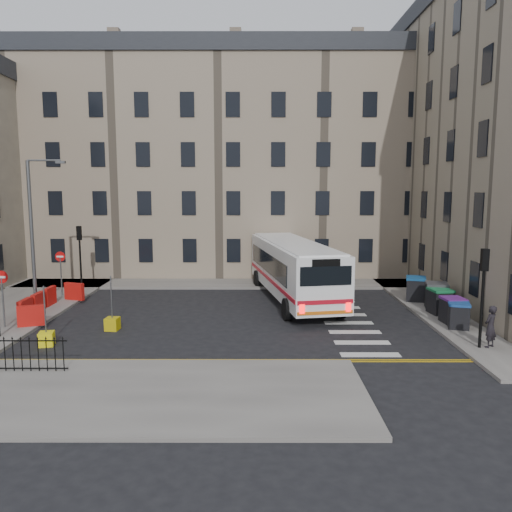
{
  "coord_description": "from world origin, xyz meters",
  "views": [
    {
      "loc": [
        -0.58,
        -25.36,
        6.67
      ],
      "look_at": [
        -0.63,
        1.48,
        3.0
      ],
      "focal_mm": 35.0,
      "sensor_mm": 36.0,
      "label": 1
    }
  ],
  "objects_px": {
    "wheelie_bin_c": "(440,301)",
    "pedestrian": "(490,327)",
    "wheelie_bin_b": "(453,310)",
    "wheelie_bin_d": "(436,296)",
    "wheelie_bin_a": "(458,315)",
    "bollard_chevron": "(112,324)",
    "wheelie_bin_e": "(416,289)",
    "bollard_yellow": "(47,339)",
    "streetlamp": "(32,231)",
    "bus": "(293,267)"
  },
  "relations": [
    {
      "from": "wheelie_bin_b",
      "to": "bollard_yellow",
      "type": "distance_m",
      "value": 18.76
    },
    {
      "from": "streetlamp",
      "to": "wheelie_bin_b",
      "type": "distance_m",
      "value": 22.54
    },
    {
      "from": "pedestrian",
      "to": "bollard_yellow",
      "type": "relative_size",
      "value": 2.92
    },
    {
      "from": "wheelie_bin_c",
      "to": "wheelie_bin_e",
      "type": "distance_m",
      "value": 3.11
    },
    {
      "from": "wheelie_bin_d",
      "to": "pedestrian",
      "type": "distance_m",
      "value": 6.6
    },
    {
      "from": "wheelie_bin_c",
      "to": "bollard_chevron",
      "type": "distance_m",
      "value": 16.61
    },
    {
      "from": "bollard_yellow",
      "to": "bus",
      "type": "bearing_deg",
      "value": 38.23
    },
    {
      "from": "wheelie_bin_b",
      "to": "wheelie_bin_e",
      "type": "height_order",
      "value": "wheelie_bin_e"
    },
    {
      "from": "streetlamp",
      "to": "wheelie_bin_a",
      "type": "bearing_deg",
      "value": -11.76
    },
    {
      "from": "wheelie_bin_b",
      "to": "wheelie_bin_e",
      "type": "relative_size",
      "value": 0.83
    },
    {
      "from": "wheelie_bin_b",
      "to": "wheelie_bin_d",
      "type": "relative_size",
      "value": 0.82
    },
    {
      "from": "wheelie_bin_a",
      "to": "wheelie_bin_d",
      "type": "xyz_separation_m",
      "value": [
        0.27,
        3.67,
        0.12
      ]
    },
    {
      "from": "wheelie_bin_a",
      "to": "wheelie_bin_d",
      "type": "distance_m",
      "value": 3.68
    },
    {
      "from": "bus",
      "to": "wheelie_bin_b",
      "type": "distance_m",
      "value": 9.34
    },
    {
      "from": "pedestrian",
      "to": "bollard_chevron",
      "type": "distance_m",
      "value": 16.72
    },
    {
      "from": "wheelie_bin_a",
      "to": "bollard_yellow",
      "type": "distance_m",
      "value": 18.57
    },
    {
      "from": "wheelie_bin_b",
      "to": "wheelie_bin_a",
      "type": "bearing_deg",
      "value": -99.29
    },
    {
      "from": "wheelie_bin_a",
      "to": "bollard_chevron",
      "type": "distance_m",
      "value": 16.3
    },
    {
      "from": "wheelie_bin_c",
      "to": "bollard_yellow",
      "type": "height_order",
      "value": "wheelie_bin_c"
    },
    {
      "from": "streetlamp",
      "to": "wheelie_bin_e",
      "type": "height_order",
      "value": "streetlamp"
    },
    {
      "from": "wheelie_bin_b",
      "to": "wheelie_bin_e",
      "type": "bearing_deg",
      "value": 88.01
    },
    {
      "from": "wheelie_bin_e",
      "to": "pedestrian",
      "type": "distance_m",
      "value": 8.69
    },
    {
      "from": "wheelie_bin_e",
      "to": "streetlamp",
      "type": "bearing_deg",
      "value": -159.91
    },
    {
      "from": "wheelie_bin_c",
      "to": "streetlamp",
      "type": "bearing_deg",
      "value": 168.34
    },
    {
      "from": "wheelie_bin_e",
      "to": "bollard_yellow",
      "type": "relative_size",
      "value": 2.52
    },
    {
      "from": "wheelie_bin_a",
      "to": "bollard_chevron",
      "type": "xyz_separation_m",
      "value": [
        -16.3,
        0.08,
        -0.46
      ]
    },
    {
      "from": "wheelie_bin_d",
      "to": "wheelie_bin_e",
      "type": "height_order",
      "value": "wheelie_bin_d"
    },
    {
      "from": "wheelie_bin_c",
      "to": "wheelie_bin_e",
      "type": "bearing_deg",
      "value": 88.65
    },
    {
      "from": "streetlamp",
      "to": "wheelie_bin_e",
      "type": "relative_size",
      "value": 5.39
    },
    {
      "from": "streetlamp",
      "to": "wheelie_bin_b",
      "type": "xyz_separation_m",
      "value": [
        21.95,
        -3.71,
        -3.56
      ]
    },
    {
      "from": "wheelie_bin_d",
      "to": "wheelie_bin_b",
      "type": "bearing_deg",
      "value": -81.56
    },
    {
      "from": "streetlamp",
      "to": "wheelie_bin_c",
      "type": "relative_size",
      "value": 6.19
    },
    {
      "from": "wheelie_bin_a",
      "to": "pedestrian",
      "type": "distance_m",
      "value": 2.93
    },
    {
      "from": "bollard_yellow",
      "to": "bollard_chevron",
      "type": "relative_size",
      "value": 1.0
    },
    {
      "from": "wheelie_bin_d",
      "to": "bollard_yellow",
      "type": "xyz_separation_m",
      "value": [
        -18.69,
        -5.97,
        -0.57
      ]
    },
    {
      "from": "streetlamp",
      "to": "wheelie_bin_a",
      "type": "xyz_separation_m",
      "value": [
        21.89,
        -4.56,
        -3.58
      ]
    },
    {
      "from": "bollard_yellow",
      "to": "pedestrian",
      "type": "bearing_deg",
      "value": -1.93
    },
    {
      "from": "wheelie_bin_e",
      "to": "pedestrian",
      "type": "relative_size",
      "value": 0.86
    },
    {
      "from": "wheelie_bin_c",
      "to": "bollard_chevron",
      "type": "xyz_separation_m",
      "value": [
        -16.4,
        -2.59,
        -0.51
      ]
    },
    {
      "from": "wheelie_bin_c",
      "to": "pedestrian",
      "type": "xyz_separation_m",
      "value": [
        0.03,
        -5.59,
        0.21
      ]
    },
    {
      "from": "pedestrian",
      "to": "bollard_yellow",
      "type": "distance_m",
      "value": 18.58
    },
    {
      "from": "wheelie_bin_b",
      "to": "wheelie_bin_d",
      "type": "xyz_separation_m",
      "value": [
        0.21,
        2.82,
        0.09
      ]
    },
    {
      "from": "bus",
      "to": "wheelie_bin_a",
      "type": "height_order",
      "value": "bus"
    },
    {
      "from": "wheelie_bin_a",
      "to": "wheelie_bin_d",
      "type": "bearing_deg",
      "value": 102.08
    },
    {
      "from": "wheelie_bin_d",
      "to": "bollard_yellow",
      "type": "height_order",
      "value": "wheelie_bin_d"
    },
    {
      "from": "streetlamp",
      "to": "wheelie_bin_e",
      "type": "xyz_separation_m",
      "value": [
        21.7,
        1.21,
        -3.49
      ]
    },
    {
      "from": "wheelie_bin_b",
      "to": "pedestrian",
      "type": "bearing_deg",
      "value": -93.91
    },
    {
      "from": "bus",
      "to": "streetlamp",
      "type": "bearing_deg",
      "value": 177.44
    },
    {
      "from": "wheelie_bin_b",
      "to": "pedestrian",
      "type": "height_order",
      "value": "pedestrian"
    },
    {
      "from": "wheelie_bin_a",
      "to": "wheelie_bin_e",
      "type": "relative_size",
      "value": 0.87
    }
  ]
}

